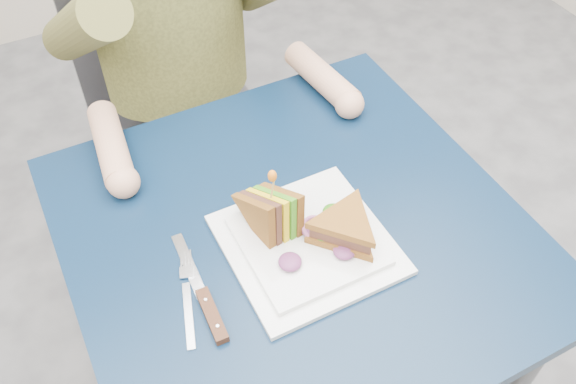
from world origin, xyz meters
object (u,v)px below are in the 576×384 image
table (295,256)px  plate (307,243)px  sandwich_upright (273,215)px  knife (207,305)px  sandwich_flat (345,228)px  fork (188,299)px  chair (171,87)px

table → plate: 0.10m
sandwich_upright → knife: sandwich_upright is taller
plate → sandwich_flat: bearing=-24.4°
sandwich_upright → plate: bearing=-48.9°
sandwich_flat → fork: sandwich_flat is taller
table → fork: size_ratio=4.29×
chair → plate: size_ratio=3.58×
sandwich_flat → sandwich_upright: sandwich_upright is taller
plate → sandwich_flat: (0.06, -0.03, 0.04)m
plate → fork: bearing=-177.9°
sandwich_flat → fork: 0.27m
chair → sandwich_upright: chair is taller
chair → fork: 0.80m
sandwich_flat → fork: size_ratio=1.08×
chair → sandwich_upright: 0.74m
sandwich_upright → knife: size_ratio=0.66×
plate → sandwich_upright: 0.07m
plate → sandwich_upright: sandwich_upright is taller
chair → plate: bearing=-90.1°
table → fork: 0.23m
plate → knife: plate is taller
plate → fork: (-0.21, -0.01, -0.01)m
table → sandwich_flat: bearing=-51.1°
plate → sandwich_flat: 0.07m
fork → table: bearing=13.1°
table → fork: fork is taller
table → knife: size_ratio=3.38×
sandwich_flat → fork: bearing=176.4°
knife → table: bearing=21.4°
table → knife: (-0.19, -0.08, 0.09)m
table → sandwich_upright: size_ratio=5.16×
table → plate: bearing=-91.1°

